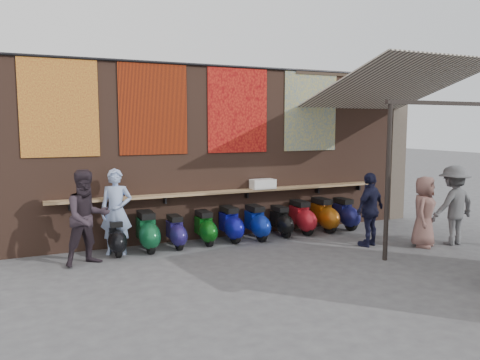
{
  "coord_description": "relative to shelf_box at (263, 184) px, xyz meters",
  "views": [
    {
      "loc": [
        -4.17,
        -7.61,
        2.64
      ],
      "look_at": [
        -0.22,
        1.2,
        1.51
      ],
      "focal_mm": 35.0,
      "sensor_mm": 36.0,
      "label": 1
    }
  ],
  "objects": [
    {
      "name": "diner_left",
      "position": [
        -3.5,
        -0.3,
        -0.36
      ],
      "size": [
        0.75,
        0.61,
        1.76
      ],
      "primitive_type": "imported",
      "rotation": [
        0.0,
        0.0,
        -0.34
      ],
      "color": "#95AAD8",
      "rests_on": "ground"
    },
    {
      "name": "ground",
      "position": [
        -0.87,
        -2.3,
        -1.24
      ],
      "size": [
        70.0,
        70.0,
        0.0
      ],
      "primitive_type": "plane",
      "color": "#474749",
      "rests_on": "ground"
    },
    {
      "name": "awning_canvas",
      "position": [
        2.63,
        -1.4,
        2.31
      ],
      "size": [
        3.2,
        3.28,
        0.97
      ],
      "primitive_type": "cube",
      "rotation": [
        -0.28,
        0.0,
        0.0
      ],
      "color": "beige",
      "rests_on": "brick_wall"
    },
    {
      "name": "diner_right",
      "position": [
        -4.12,
        -0.81,
        -0.33
      ],
      "size": [
        1.05,
        0.93,
        1.82
      ],
      "primitive_type": "imported",
      "rotation": [
        0.0,
        0.0,
        0.31
      ],
      "color": "#2D232B",
      "rests_on": "ground"
    },
    {
      "name": "scooter_stool_4",
      "position": [
        -0.96,
        -0.26,
        -0.85
      ],
      "size": [
        0.37,
        0.83,
        0.78
      ],
      "primitive_type": null,
      "color": "#0D0F87",
      "rests_on": "ground"
    },
    {
      "name": "tapestry_multi",
      "position": [
        1.43,
        0.18,
        1.76
      ],
      "size": [
        1.5,
        0.02,
        2.0
      ],
      "primitive_type": "cube",
      "color": "#2B559F",
      "rests_on": "brick_wall"
    },
    {
      "name": "scooter_stool_0",
      "position": [
        -3.53,
        -0.33,
        -0.89
      ],
      "size": [
        0.33,
        0.74,
        0.7
      ],
      "primitive_type": null,
      "color": "black",
      "rests_on": "ground"
    },
    {
      "name": "scooter_stool_7",
      "position": [
        0.94,
        -0.26,
        -0.84
      ],
      "size": [
        0.38,
        0.84,
        0.8
      ],
      "primitive_type": null,
      "color": "#A3151F",
      "rests_on": "ground"
    },
    {
      "name": "hang_rail",
      "position": [
        -0.87,
        0.17,
        2.74
      ],
      "size": [
        9.5,
        0.06,
        0.06
      ],
      "primitive_type": "cylinder",
      "rotation": [
        0.0,
        1.57,
        0.0
      ],
      "color": "black",
      "rests_on": "brick_wall"
    },
    {
      "name": "eating_counter",
      "position": [
        -0.87,
        0.03,
        -0.14
      ],
      "size": [
        8.0,
        0.32,
        0.05
      ],
      "primitive_type": "cube",
      "color": "#9E7A51",
      "rests_on": "brick_wall"
    },
    {
      "name": "shopper_grey",
      "position": [
        3.45,
        -2.53,
        -0.36
      ],
      "size": [
        1.16,
        0.69,
        1.76
      ],
      "primitive_type": "imported",
      "rotation": [
        0.0,
        0.0,
        3.18
      ],
      "color": "#5C5E62",
      "rests_on": "ground"
    },
    {
      "name": "scooter_stool_2",
      "position": [
        -2.26,
        -0.32,
        -0.89
      ],
      "size": [
        0.33,
        0.73,
        0.7
      ],
      "primitive_type": null,
      "color": "navy",
      "rests_on": "ground"
    },
    {
      "name": "scooter_stool_6",
      "position": [
        0.35,
        -0.28,
        -0.88
      ],
      "size": [
        0.33,
        0.74,
        0.71
      ],
      "primitive_type": null,
      "color": "black",
      "rests_on": "ground"
    },
    {
      "name": "tapestry_sun",
      "position": [
        -2.57,
        0.18,
        1.76
      ],
      "size": [
        1.5,
        0.02,
        2.0
      ],
      "primitive_type": "cube",
      "color": "red",
      "rests_on": "brick_wall"
    },
    {
      "name": "shelf_box",
      "position": [
        0.0,
        0.0,
        0.0
      ],
      "size": [
        0.58,
        0.31,
        0.23
      ],
      "primitive_type": "cube",
      "color": "white",
      "rests_on": "eating_counter"
    },
    {
      "name": "scooter_stool_8",
      "position": [
        1.56,
        -0.28,
        -0.83
      ],
      "size": [
        0.39,
        0.86,
        0.82
      ],
      "primitive_type": null,
      "color": "#82410B",
      "rests_on": "ground"
    },
    {
      "name": "brick_wall",
      "position": [
        -0.87,
        0.4,
        0.76
      ],
      "size": [
        10.0,
        0.4,
        4.0
      ],
      "primitive_type": "cube",
      "color": "brown",
      "rests_on": "ground"
    },
    {
      "name": "scooter_stool_9",
      "position": [
        2.21,
        -0.28,
        -0.85
      ],
      "size": [
        0.37,
        0.82,
        0.77
      ],
      "primitive_type": null,
      "color": "#161753",
      "rests_on": "ground"
    },
    {
      "name": "awning_ledger",
      "position": [
        2.63,
        0.19,
        2.71
      ],
      "size": [
        3.3,
        0.08,
        0.12
      ],
      "primitive_type": "cube",
      "color": "#33261C",
      "rests_on": "brick_wall"
    },
    {
      "name": "pier_right",
      "position": [
        4.33,
        0.4,
        0.76
      ],
      "size": [
        0.5,
        0.5,
        4.0
      ],
      "primitive_type": "cube",
      "color": "#4C4238",
      "rests_on": "ground"
    },
    {
      "name": "tapestry_redgold",
      "position": [
        -4.47,
        0.18,
        1.76
      ],
      "size": [
        1.5,
        0.02,
        2.0
      ],
      "primitive_type": "cube",
      "color": "maroon",
      "rests_on": "brick_wall"
    },
    {
      "name": "shopper_navy",
      "position": [
        1.67,
        -1.89,
        -0.43
      ],
      "size": [
        1.03,
        0.69,
        1.62
      ],
      "primitive_type": "imported",
      "rotation": [
        0.0,
        0.0,
        3.49
      ],
      "color": "black",
      "rests_on": "ground"
    },
    {
      "name": "tapestry_orange",
      "position": [
        -0.57,
        0.18,
        1.76
      ],
      "size": [
        1.5,
        0.02,
        2.0
      ],
      "primitive_type": "cube",
      "color": "red",
      "rests_on": "brick_wall"
    },
    {
      "name": "scooter_stool_3",
      "position": [
        -1.57,
        -0.27,
        -0.87
      ],
      "size": [
        0.35,
        0.77,
        0.73
      ],
      "primitive_type": null,
      "color": "#0B4F10",
      "rests_on": "ground"
    },
    {
      "name": "awning_post_left",
      "position": [
        1.23,
        -2.9,
        0.31
      ],
      "size": [
        0.09,
        0.09,
        3.1
      ],
      "primitive_type": "cylinder",
      "color": "black",
      "rests_on": "ground"
    },
    {
      "name": "scooter_stool_1",
      "position": [
        -2.88,
        -0.31,
        -0.83
      ],
      "size": [
        0.39,
        0.87,
        0.83
      ],
      "primitive_type": null,
      "color": "#11552E",
      "rests_on": "ground"
    },
    {
      "name": "scooter_stool_5",
      "position": [
        -0.34,
        -0.34,
        -0.85
      ],
      "size": [
        0.37,
        0.82,
        0.78
      ],
      "primitive_type": null,
      "color": "navy",
      "rests_on": "ground"
    },
    {
      "name": "awning_header",
      "position": [
        2.63,
        -2.9,
        1.84
      ],
      "size": [
        3.0,
        0.08,
        0.08
      ],
      "primitive_type": "cube",
      "color": "black",
      "rests_on": "awning_post_left"
    },
    {
      "name": "shopper_tan",
      "position": [
        2.7,
        -2.42,
        -0.46
      ],
      "size": [
        0.9,
        0.83,
        1.55
      ],
      "primitive_type": "imported",
      "rotation": [
        0.0,
        0.0,
        0.58
      ],
      "color": "#845B54",
      "rests_on": "ground"
    }
  ]
}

